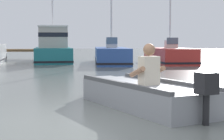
{
  "coord_description": "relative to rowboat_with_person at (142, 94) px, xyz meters",
  "views": [
    {
      "loc": [
        0.08,
        -5.48,
        1.22
      ],
      "look_at": [
        0.5,
        3.3,
        0.55
      ],
      "focal_mm": 59.62,
      "sensor_mm": 36.0,
      "label": 1
    }
  ],
  "objects": [
    {
      "name": "moored_boat_blue",
      "position": [
        0.07,
        14.23,
        0.18
      ],
      "size": [
        1.83,
        6.77,
        4.14
      ],
      "color": "#2D519E",
      "rests_on": "ground"
    },
    {
      "name": "moored_boat_red",
      "position": [
        3.33,
        13.95,
        0.17
      ],
      "size": [
        2.21,
        5.41,
        3.66
      ],
      "color": "#B72D28",
      "rests_on": "ground"
    },
    {
      "name": "moored_boat_teal",
      "position": [
        -3.36,
        15.47,
        0.54
      ],
      "size": [
        2.8,
        6.13,
        4.84
      ],
      "color": "#1E727A",
      "rests_on": "ground"
    },
    {
      "name": "ground_plane",
      "position": [
        -0.98,
        -1.36,
        -0.25
      ],
      "size": [
        120.0,
        120.0,
        0.0
      ],
      "primitive_type": "plane",
      "color": "slate"
    },
    {
      "name": "rowboat_with_person",
      "position": [
        0.0,
        0.0,
        0.0
      ],
      "size": [
        2.32,
        3.53,
        1.19
      ],
      "color": "gray",
      "rests_on": "ground"
    }
  ]
}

